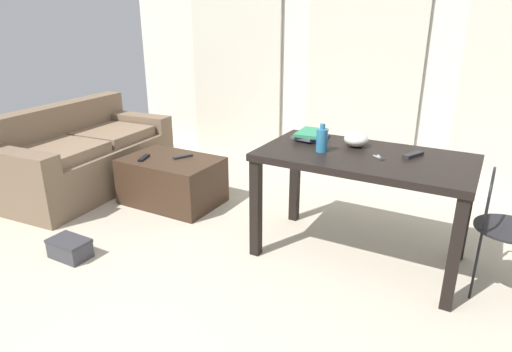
# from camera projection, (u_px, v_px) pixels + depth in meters

# --- Properties ---
(ground_plane) EXTENTS (7.84, 7.84, 0.00)m
(ground_plane) POSITION_uv_depth(u_px,v_px,m) (274.00, 253.00, 3.30)
(ground_plane) COLOR #B2A893
(wall_back) EXTENTS (5.95, 0.10, 2.40)m
(wall_back) POSITION_uv_depth(u_px,v_px,m) (365.00, 63.00, 4.54)
(wall_back) COLOR silver
(wall_back) RESTS_ON ground
(curtains) EXTENTS (4.23, 0.03, 2.12)m
(curtains) POSITION_uv_depth(u_px,v_px,m) (361.00, 78.00, 4.52)
(curtains) COLOR beige
(curtains) RESTS_ON ground
(couch) EXTENTS (1.02, 1.83, 0.82)m
(couch) POSITION_uv_depth(u_px,v_px,m) (83.00, 157.00, 4.47)
(couch) COLOR brown
(couch) RESTS_ON ground
(coffee_table) EXTENTS (0.87, 0.59, 0.43)m
(coffee_table) POSITION_uv_depth(u_px,v_px,m) (172.00, 181.00, 4.12)
(coffee_table) COLOR #382619
(coffee_table) RESTS_ON ground
(craft_table) EXTENTS (1.42, 0.78, 0.78)m
(craft_table) POSITION_uv_depth(u_px,v_px,m) (364.00, 169.00, 3.04)
(craft_table) COLOR black
(craft_table) RESTS_ON ground
(wire_chair) EXTENTS (0.40, 0.40, 0.83)m
(wire_chair) POSITION_uv_depth(u_px,v_px,m) (499.00, 217.00, 2.68)
(wire_chair) COLOR black
(wire_chair) RESTS_ON ground
(bottle_near) EXTENTS (0.08, 0.08, 0.20)m
(bottle_near) POSITION_uv_depth(u_px,v_px,m) (322.00, 140.00, 3.03)
(bottle_near) COLOR teal
(bottle_near) RESTS_ON craft_table
(bowl) EXTENTS (0.17, 0.17, 0.10)m
(bowl) POSITION_uv_depth(u_px,v_px,m) (356.00, 139.00, 3.16)
(bowl) COLOR beige
(bowl) RESTS_ON craft_table
(book_stack) EXTENTS (0.23, 0.29, 0.06)m
(book_stack) POSITION_uv_depth(u_px,v_px,m) (311.00, 135.00, 3.35)
(book_stack) COLOR #33519E
(book_stack) RESTS_ON craft_table
(tv_remote_on_table) EXTENTS (0.11, 0.18, 0.02)m
(tv_remote_on_table) POSITION_uv_depth(u_px,v_px,m) (413.00, 155.00, 2.95)
(tv_remote_on_table) COLOR #232326
(tv_remote_on_table) RESTS_ON craft_table
(scissors) EXTENTS (0.09, 0.10, 0.00)m
(scissors) POSITION_uv_depth(u_px,v_px,m) (380.00, 158.00, 2.91)
(scissors) COLOR #9EA0A5
(scissors) RESTS_ON craft_table
(tv_remote_primary) EXTENTS (0.10, 0.18, 0.02)m
(tv_remote_primary) POSITION_uv_depth(u_px,v_px,m) (144.00, 158.00, 4.04)
(tv_remote_primary) COLOR black
(tv_remote_primary) RESTS_ON coffee_table
(tv_remote_secondary) EXTENTS (0.12, 0.19, 0.02)m
(tv_remote_secondary) POSITION_uv_depth(u_px,v_px,m) (183.00, 157.00, 4.07)
(tv_remote_secondary) COLOR #232326
(tv_remote_secondary) RESTS_ON coffee_table
(shoebox) EXTENTS (0.30, 0.19, 0.14)m
(shoebox) POSITION_uv_depth(u_px,v_px,m) (70.00, 248.00, 3.22)
(shoebox) COLOR #38383D
(shoebox) RESTS_ON ground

